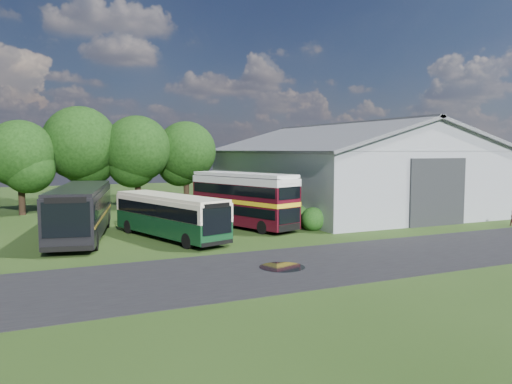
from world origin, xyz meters
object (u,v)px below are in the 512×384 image
bus_maroon_double (243,200)px  bus_dark_single (81,211)px  bus_green_single (170,215)px  storage_shed (344,165)px

bus_maroon_double → bus_dark_single: bearing=161.1°
bus_green_single → bus_maroon_double: 6.50m
storage_shed → bus_maroon_double: bearing=-153.0°
storage_shed → bus_maroon_double: 15.10m
bus_green_single → bus_maroon_double: bearing=3.9°
storage_shed → bus_green_single: bearing=-154.9°
bus_green_single → bus_maroon_double: bus_maroon_double is taller
bus_maroon_double → bus_dark_single: (-11.11, 0.07, -0.20)m
bus_maroon_double → bus_dark_single: 11.11m
storage_shed → bus_dark_single: size_ratio=2.01×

